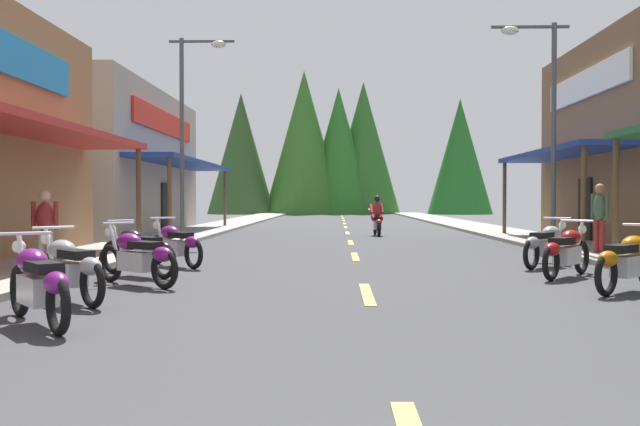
# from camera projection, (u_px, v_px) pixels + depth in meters

# --- Properties ---
(ground) EXTENTS (10.14, 82.39, 0.10)m
(ground) POSITION_uv_depth(u_px,v_px,m) (348.00, 236.00, 27.84)
(ground) COLOR #38383A
(sidewalk_left) EXTENTS (2.53, 82.39, 0.12)m
(sidewalk_left) POSITION_uv_depth(u_px,v_px,m) (191.00, 233.00, 27.99)
(sidewalk_left) COLOR #9E9991
(sidewalk_left) RESTS_ON ground
(sidewalk_right) EXTENTS (2.53, 82.39, 0.12)m
(sidewalk_right) POSITION_uv_depth(u_px,v_px,m) (507.00, 234.00, 27.68)
(sidewalk_right) COLOR gray
(sidewalk_right) RESTS_ON ground
(centerline_dashes) EXTENTS (0.16, 56.97, 0.01)m
(centerline_dashes) POSITION_uv_depth(u_px,v_px,m) (347.00, 230.00, 31.57)
(centerline_dashes) COLOR #E0C64C
(centerline_dashes) RESTS_ON ground
(storefront_left_far) EXTENTS (9.50, 13.12, 5.87)m
(storefront_left_far) POSITION_uv_depth(u_px,v_px,m) (73.00, 163.00, 28.87)
(storefront_left_far) COLOR gray
(storefront_left_far) RESTS_ON ground
(streetlamp_left) EXTENTS (2.11, 0.30, 6.62)m
(streetlamp_left) POSITION_uv_depth(u_px,v_px,m) (191.00, 111.00, 22.51)
(streetlamp_left) COLOR #474C51
(streetlamp_left) RESTS_ON ground
(streetlamp_right) EXTENTS (2.11, 0.30, 6.23)m
(streetlamp_right) POSITION_uv_depth(u_px,v_px,m) (542.00, 103.00, 19.01)
(streetlamp_right) COLOR #474C51
(streetlamp_right) RESTS_ON ground
(motorcycle_parked_right_2) EXTENTS (1.59, 1.57, 1.04)m
(motorcycle_parked_right_2) POSITION_uv_depth(u_px,v_px,m) (627.00, 260.00, 10.65)
(motorcycle_parked_right_2) COLOR black
(motorcycle_parked_right_2) RESTS_ON ground
(motorcycle_parked_right_3) EXTENTS (1.41, 1.74, 1.04)m
(motorcycle_parked_right_3) POSITION_uv_depth(u_px,v_px,m) (566.00, 251.00, 12.65)
(motorcycle_parked_right_3) COLOR black
(motorcycle_parked_right_3) RESTS_ON ground
(motorcycle_parked_right_4) EXTENTS (1.46, 1.70, 1.04)m
(motorcycle_parked_right_4) POSITION_uv_depth(u_px,v_px,m) (547.00, 244.00, 14.53)
(motorcycle_parked_right_4) COLOR black
(motorcycle_parked_right_4) RESTS_ON ground
(motorcycle_parked_left_0) EXTENTS (1.42, 1.73, 1.04)m
(motorcycle_parked_left_0) POSITION_uv_depth(u_px,v_px,m) (38.00, 283.00, 7.81)
(motorcycle_parked_left_0) COLOR black
(motorcycle_parked_left_0) RESTS_ON ground
(motorcycle_parked_left_1) EXTENTS (1.57, 1.60, 1.04)m
(motorcycle_parked_left_1) POSITION_uv_depth(u_px,v_px,m) (69.00, 267.00, 9.56)
(motorcycle_parked_left_1) COLOR black
(motorcycle_parked_left_1) RESTS_ON ground
(motorcycle_parked_left_2) EXTENTS (1.73, 1.42, 1.04)m
(motorcycle_parked_left_2) POSITION_uv_depth(u_px,v_px,m) (137.00, 256.00, 11.45)
(motorcycle_parked_left_2) COLOR black
(motorcycle_parked_left_2) RESTS_ON ground
(motorcycle_parked_left_3) EXTENTS (1.78, 1.36, 1.04)m
(motorcycle_parked_left_3) POSITION_uv_depth(u_px,v_px,m) (138.00, 250.00, 12.81)
(motorcycle_parked_left_3) COLOR black
(motorcycle_parked_left_3) RESTS_ON ground
(motorcycle_parked_left_4) EXTENTS (1.53, 1.63, 1.04)m
(motorcycle_parked_left_4) POSITION_uv_depth(u_px,v_px,m) (175.00, 244.00, 14.67)
(motorcycle_parked_left_4) COLOR black
(motorcycle_parked_left_4) RESTS_ON ground
(rider_cruising_lead) EXTENTS (0.60, 2.14, 1.57)m
(rider_cruising_lead) POSITION_uv_depth(u_px,v_px,m) (377.00, 219.00, 27.18)
(rider_cruising_lead) COLOR black
(rider_cruising_lead) RESTS_ON ground
(pedestrian_by_shop) EXTENTS (0.56, 0.32, 1.60)m
(pedestrian_by_shop) POSITION_uv_depth(u_px,v_px,m) (45.00, 225.00, 13.36)
(pedestrian_by_shop) COLOR #B2A599
(pedestrian_by_shop) RESTS_ON ground
(pedestrian_waiting) EXTENTS (0.38, 0.53, 1.80)m
(pedestrian_waiting) POSITION_uv_depth(u_px,v_px,m) (600.00, 214.00, 16.92)
(pedestrian_waiting) COLOR maroon
(pedestrian_waiting) RESTS_ON ground
(treeline_backdrop) EXTENTS (27.27, 9.33, 13.91)m
(treeline_backdrop) POSITION_uv_depth(u_px,v_px,m) (336.00, 149.00, 67.72)
(treeline_backdrop) COLOR #286923
(treeline_backdrop) RESTS_ON ground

